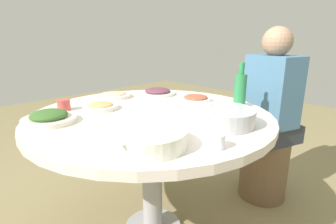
{
  "coord_description": "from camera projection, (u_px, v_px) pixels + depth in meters",
  "views": [
    {
      "loc": [
        0.89,
        1.03,
        1.14
      ],
      "look_at": [
        0.05,
        0.18,
        0.8
      ],
      "focal_mm": 28.32,
      "sensor_mm": 36.0,
      "label": 1
    }
  ],
  "objects": [
    {
      "name": "round_dining_table",
      "position": [
        151.0,
        129.0,
        1.44
      ],
      "size": [
        1.28,
        1.28,
        0.74
      ],
      "color": "#99999E",
      "rests_on": "ground"
    },
    {
      "name": "tea_cup_near",
      "position": [
        64.0,
        105.0,
        1.46
      ],
      "size": [
        0.07,
        0.07,
        0.06
      ],
      "primitive_type": "cylinder",
      "color": "#BE4841",
      "rests_on": "round_dining_table"
    },
    {
      "name": "tea_cup_far",
      "position": [
        217.0,
        141.0,
        0.96
      ],
      "size": [
        0.06,
        0.06,
        0.06
      ],
      "primitive_type": "cylinder",
      "color": "white",
      "rests_on": "round_dining_table"
    },
    {
      "name": "dish_greens",
      "position": [
        49.0,
        118.0,
        1.26
      ],
      "size": [
        0.25,
        0.25,
        0.06
      ],
      "color": "silver",
      "rests_on": "round_dining_table"
    },
    {
      "name": "dish_shrimp",
      "position": [
        101.0,
        106.0,
        1.49
      ],
      "size": [
        0.19,
        0.19,
        0.04
      ],
      "color": "silver",
      "rests_on": "round_dining_table"
    },
    {
      "name": "dish_eggplant",
      "position": [
        158.0,
        92.0,
        1.85
      ],
      "size": [
        0.24,
        0.24,
        0.05
      ],
      "color": "silver",
      "rests_on": "round_dining_table"
    },
    {
      "name": "diner_left",
      "position": [
        272.0,
        95.0,
        1.77
      ],
      "size": [
        0.43,
        0.41,
        0.76
      ],
      "color": "#2D333D",
      "rests_on": "stool_for_diner_left"
    },
    {
      "name": "stool_for_diner_left",
      "position": [
        264.0,
        168.0,
        1.92
      ],
      "size": [
        0.33,
        0.33,
        0.44
      ],
      "primitive_type": "cylinder",
      "color": "brown",
      "rests_on": "ground"
    },
    {
      "name": "rice_bowl",
      "position": [
        223.0,
        116.0,
        1.22
      ],
      "size": [
        0.29,
        0.29,
        0.08
      ],
      "color": "#B2B5BA",
      "rests_on": "round_dining_table"
    },
    {
      "name": "soup_bowl",
      "position": [
        149.0,
        139.0,
        0.97
      ],
      "size": [
        0.3,
        0.28,
        0.07
      ],
      "color": "white",
      "rests_on": "round_dining_table"
    },
    {
      "name": "green_bottle",
      "position": [
        240.0,
        89.0,
        1.52
      ],
      "size": [
        0.07,
        0.07,
        0.25
      ],
      "color": "#287D45",
      "rests_on": "round_dining_table"
    },
    {
      "name": "dish_stirfry",
      "position": [
        195.0,
        98.0,
        1.67
      ],
      "size": [
        0.2,
        0.2,
        0.04
      ],
      "color": "silver",
      "rests_on": "round_dining_table"
    },
    {
      "name": "dish_noodles",
      "position": [
        115.0,
        95.0,
        1.77
      ],
      "size": [
        0.21,
        0.21,
        0.04
      ],
      "color": "silver",
      "rests_on": "round_dining_table"
    }
  ]
}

